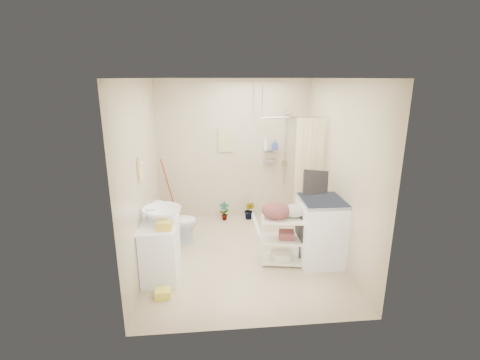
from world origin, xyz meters
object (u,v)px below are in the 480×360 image
object	(u,v)px
vanity	(161,247)
toilet	(175,223)
washing_machine	(322,230)
laundry_rack	(283,236)

from	to	relation	value
vanity	toilet	distance (m)	0.92
vanity	toilet	world-z (taller)	vanity
vanity	toilet	xyz separation A→B (m)	(0.12, 0.91, -0.03)
vanity	washing_machine	xyz separation A→B (m)	(2.30, 0.12, 0.09)
vanity	washing_machine	size ratio (longest dim) A/B	0.92
toilet	washing_machine	world-z (taller)	washing_machine
toilet	washing_machine	distance (m)	2.32
vanity	laundry_rack	distance (m)	1.72
toilet	vanity	bearing A→B (deg)	167.36
washing_machine	laundry_rack	distance (m)	0.59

